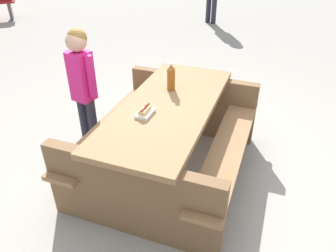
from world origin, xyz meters
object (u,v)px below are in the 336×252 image
Objects in this scene: picnic_table at (168,133)px; soda_bottle at (171,78)px; hotdog_tray at (145,111)px; child_in_coat at (82,77)px.

soda_bottle reaches higher than picnic_table.
soda_bottle is at bearing 158.81° from hotdog_tray.
soda_bottle is (-0.29, 0.01, 0.43)m from picnic_table.
picnic_table is at bearing 66.70° from child_in_coat.
soda_bottle is 0.21× the size of child_in_coat.
picnic_table is 10.37× the size of hotdog_tray.
soda_bottle is 0.53m from hotdog_tray.
soda_bottle is 0.88m from child_in_coat.
child_in_coat is (-0.08, -0.87, -0.05)m from soda_bottle.
hotdog_tray is at bearing -21.19° from soda_bottle.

